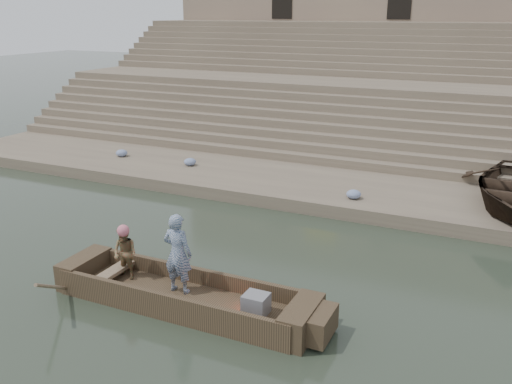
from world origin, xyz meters
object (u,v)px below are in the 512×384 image
Objects in this scene: standing_man at (178,253)px; main_rowboat at (183,301)px; television at (255,304)px; rowing_man at (125,253)px.

main_rowboat is at bearing 139.99° from standing_man.
standing_man reaches higher than main_rowboat.
standing_man reaches higher than television.
main_rowboat is 2.95× the size of standing_man.
television is at bearing -0.58° from rowing_man.
rowing_man reaches higher than main_rowboat.
television is (3.15, -0.16, -0.38)m from rowing_man.
main_rowboat is 10.87× the size of television.
main_rowboat is 4.31× the size of rowing_man.
main_rowboat is 1.65m from television.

